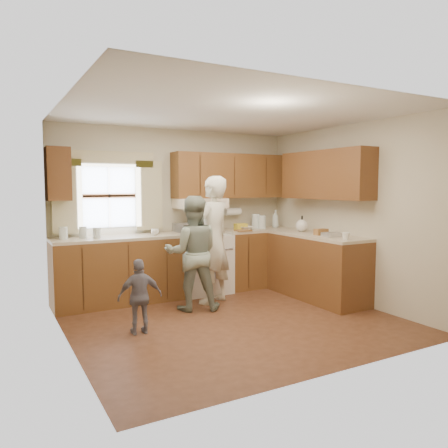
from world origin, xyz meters
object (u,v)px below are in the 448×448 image
woman_right (192,253)px  child (140,296)px  stove (203,262)px  woman_left (212,240)px

woman_right → child: bearing=53.6°
stove → woman_right: bearing=-124.7°
stove → woman_left: (-0.14, -0.59, 0.42)m
woman_left → woman_right: bearing=1.2°
woman_right → woman_left: bearing=-134.5°
woman_right → child: 1.14m
stove → woman_right: (-0.53, -0.77, 0.29)m
stove → child: size_ratio=1.27×
woman_left → child: woman_left is taller
stove → child: bearing=-136.7°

